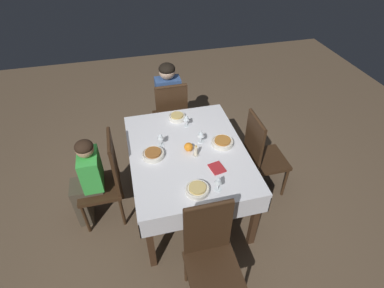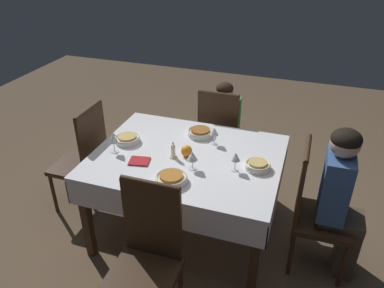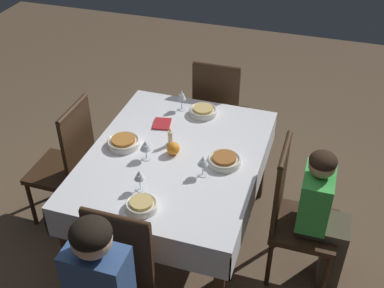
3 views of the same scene
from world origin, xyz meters
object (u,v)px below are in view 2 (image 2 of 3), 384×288
(chair_south, at_px, (147,254))
(bowl_west, at_px, (127,139))
(chair_north, at_px, (220,135))
(napkin_red_folded, at_px, (139,161))
(person_child_green, at_px, (224,124))
(bowl_north, at_px, (200,132))
(chair_east, at_px, (313,206))
(bowl_south, at_px, (171,178))
(orange_fruit, at_px, (187,151))
(chair_west, at_px, (85,157))
(person_adult_denim, at_px, (341,196))
(wine_glass_north, at_px, (214,132))
(candle_centerpiece, at_px, (173,152))
(wine_glass_south, at_px, (193,157))
(wine_glass_east, at_px, (236,157))
(wine_glass_west, at_px, (113,139))
(dining_table, at_px, (187,164))
(bowl_east, at_px, (258,165))

(chair_south, distance_m, bowl_west, 1.03)
(chair_north, distance_m, bowl_west, 0.99)
(chair_north, relative_size, napkin_red_folded, 6.10)
(person_child_green, distance_m, bowl_north, 0.69)
(chair_east, relative_size, bowl_west, 5.03)
(bowl_west, distance_m, napkin_red_folded, 0.32)
(bowl_north, bearing_deg, bowl_west, -150.70)
(chair_south, bearing_deg, person_child_green, 89.05)
(bowl_south, distance_m, orange_fruit, 0.34)
(chair_west, relative_size, napkin_red_folded, 6.10)
(person_adult_denim, bearing_deg, chair_south, 125.96)
(wine_glass_north, bearing_deg, person_child_green, 97.26)
(bowl_west, bearing_deg, candle_centerpiece, -12.78)
(napkin_red_folded, bearing_deg, wine_glass_south, 6.18)
(bowl_north, xyz_separation_m, candle_centerpiece, (-0.09, -0.39, 0.02))
(chair_north, distance_m, person_adult_denim, 1.35)
(chair_east, height_order, wine_glass_east, chair_east)
(chair_south, xyz_separation_m, wine_glass_west, (-0.56, 0.67, 0.35))
(chair_north, bearing_deg, dining_table, 86.47)
(person_child_green, distance_m, candle_centerpiece, 1.08)
(bowl_west, distance_m, bowl_south, 0.66)
(person_child_green, distance_m, wine_glass_south, 1.18)
(dining_table, relative_size, wine_glass_east, 9.88)
(chair_east, relative_size, bowl_south, 4.64)
(chair_west, distance_m, bowl_west, 0.51)
(bowl_north, relative_size, wine_glass_north, 1.48)
(chair_south, bearing_deg, wine_glass_south, 83.27)
(chair_north, distance_m, chair_west, 1.26)
(person_child_green, xyz_separation_m, orange_fruit, (-0.05, -0.99, 0.25))
(candle_centerpiece, bearing_deg, chair_north, 81.02)
(wine_glass_west, distance_m, orange_fruit, 0.56)
(bowl_south, bearing_deg, person_child_green, 88.40)
(chair_west, height_order, napkin_red_folded, chair_west)
(wine_glass_north, relative_size, bowl_south, 0.66)
(chair_south, xyz_separation_m, bowl_east, (0.51, 0.80, 0.26))
(chair_north, relative_size, orange_fruit, 11.77)
(bowl_east, relative_size, bowl_south, 0.83)
(chair_west, height_order, orange_fruit, chair_west)
(dining_table, distance_m, chair_south, 0.82)
(dining_table, relative_size, napkin_red_folded, 8.51)
(dining_table, height_order, wine_glass_west, wine_glass_west)
(wine_glass_east, height_order, bowl_west, wine_glass_east)
(wine_glass_west, relative_size, candle_centerpiece, 1.20)
(napkin_red_folded, bearing_deg, chair_west, 159.70)
(bowl_south, bearing_deg, bowl_west, 143.56)
(wine_glass_south, bearing_deg, napkin_red_folded, -173.82)
(bowl_east, distance_m, orange_fruit, 0.53)
(wine_glass_west, bearing_deg, person_adult_denim, 4.23)
(bowl_east, height_order, bowl_north, same)
(person_adult_denim, height_order, bowl_east, person_adult_denim)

